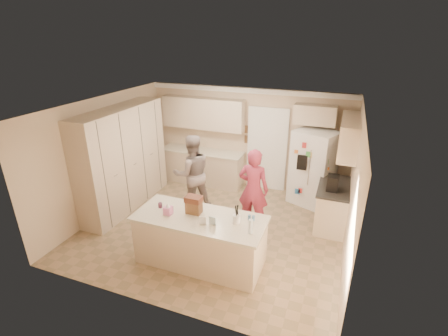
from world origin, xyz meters
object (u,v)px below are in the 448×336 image
at_px(coffee_maker, 333,183).
at_px(tissue_box, 168,211).
at_px(dollhouse_body, 194,207).
at_px(island_base, 200,241).
at_px(teen_boy, 192,173).
at_px(utensil_crock, 237,219).
at_px(refrigerator, 313,168).
at_px(teen_girl, 253,189).

bearing_deg(coffee_maker, tissue_box, -142.43).
height_order(tissue_box, dollhouse_body, dollhouse_body).
height_order(island_base, teen_boy, teen_boy).
distance_m(island_base, utensil_crock, 0.86).
relative_size(island_base, teen_boy, 1.22).
xyz_separation_m(island_base, dollhouse_body, (-0.15, 0.10, 0.60)).
xyz_separation_m(island_base, teen_boy, (-0.95, 1.68, 0.46)).
bearing_deg(teen_boy, utensil_crock, 96.68).
xyz_separation_m(refrigerator, teen_girl, (-1.02, -1.50, -0.03)).
relative_size(coffee_maker, island_base, 0.14).
relative_size(refrigerator, teen_girl, 1.03).
bearing_deg(teen_girl, tissue_box, 55.52).
xyz_separation_m(utensil_crock, teen_girl, (-0.11, 1.40, -0.13)).
bearing_deg(utensil_crock, tissue_box, -172.87).
bearing_deg(island_base, coffee_maker, 42.83).
xyz_separation_m(tissue_box, dollhouse_body, (0.40, 0.20, 0.04)).
bearing_deg(teen_boy, island_base, 81.73).
relative_size(refrigerator, dollhouse_body, 6.92).
relative_size(coffee_maker, teen_girl, 0.17).
height_order(coffee_maker, tissue_box, coffee_maker).
bearing_deg(teen_boy, dollhouse_body, 79.11).
distance_m(tissue_box, dollhouse_body, 0.45).
xyz_separation_m(tissue_box, teen_girl, (1.09, 1.55, -0.12)).
bearing_deg(utensil_crock, dollhouse_body, 176.42).
bearing_deg(teen_girl, coffee_maker, -162.63).
distance_m(island_base, teen_girl, 1.61).
height_order(dollhouse_body, teen_girl, teen_girl).
height_order(refrigerator, dollhouse_body, refrigerator).
bearing_deg(refrigerator, teen_girl, -101.96).
distance_m(tissue_box, teen_boy, 1.83).
distance_m(utensil_crock, dollhouse_body, 0.80).
relative_size(dollhouse_body, teen_girl, 0.15).
xyz_separation_m(refrigerator, tissue_box, (-2.11, -3.05, 0.10)).
relative_size(utensil_crock, teen_girl, 0.09).
height_order(refrigerator, island_base, refrigerator).
height_order(dollhouse_body, teen_boy, teen_boy).
distance_m(utensil_crock, tissue_box, 1.21).
distance_m(refrigerator, utensil_crock, 3.04).
bearing_deg(utensil_crock, island_base, -175.60).
distance_m(utensil_crock, teen_boy, 2.29).
bearing_deg(dollhouse_body, teen_boy, 116.98).
height_order(teen_boy, teen_girl, teen_boy).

